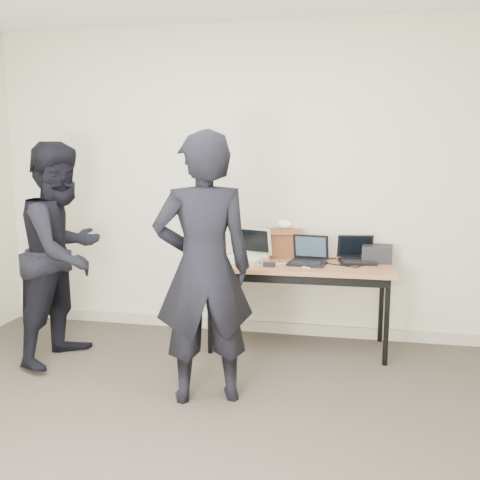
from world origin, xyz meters
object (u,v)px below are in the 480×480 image
(leather_satchel, at_px, (281,243))
(person_typist, at_px, (204,269))
(equipment_box, at_px, (377,254))
(laptop_beige, at_px, (246,254))
(laptop_center, at_px, (308,257))
(desk, at_px, (299,270))
(laptop_right, at_px, (356,256))
(person_observer, at_px, (63,253))

(leather_satchel, xyz_separation_m, person_typist, (-0.34, -1.27, 0.03))
(leather_satchel, relative_size, equipment_box, 1.58)
(person_typist, bearing_deg, laptop_beige, -115.12)
(laptop_center, distance_m, leather_satchel, 0.34)
(desk, xyz_separation_m, person_typist, (-0.52, -1.05, 0.22))
(laptop_beige, xyz_separation_m, laptop_right, (0.90, 0.13, -0.00))
(laptop_beige, height_order, laptop_center, laptop_beige)
(person_typist, distance_m, person_observer, 1.34)
(equipment_box, distance_m, person_typist, 1.69)
(leather_satchel, bearing_deg, laptop_right, -13.67)
(person_observer, bearing_deg, leather_satchel, -54.28)
(laptop_beige, distance_m, person_observer, 1.46)
(laptop_beige, relative_size, leather_satchel, 1.12)
(equipment_box, bearing_deg, leather_satchel, 177.47)
(laptop_beige, relative_size, equipment_box, 1.77)
(desk, relative_size, laptop_right, 4.61)
(laptop_right, bearing_deg, desk, -169.99)
(equipment_box, height_order, person_typist, person_typist)
(leather_satchel, xyz_separation_m, person_observer, (-1.59, -0.80, 0.00))
(desk, height_order, laptop_right, laptop_right)
(leather_satchel, bearing_deg, person_typist, -111.36)
(leather_satchel, bearing_deg, desk, -58.11)
(desk, height_order, person_observer, person_observer)
(laptop_right, bearing_deg, person_typist, -137.04)
(desk, bearing_deg, leather_satchel, 127.42)
(equipment_box, bearing_deg, laptop_right, -164.85)
(laptop_center, distance_m, equipment_box, 0.58)
(equipment_box, relative_size, person_typist, 0.14)
(laptop_right, bearing_deg, leather_satchel, 165.09)
(leather_satchel, height_order, person_typist, person_typist)
(laptop_center, bearing_deg, leather_satchel, 147.78)
(leather_satchel, height_order, person_observer, person_observer)
(laptop_right, distance_m, person_observer, 2.35)
(laptop_beige, xyz_separation_m, laptop_center, (0.51, -0.01, -0.00))
(desk, distance_m, equipment_box, 0.67)
(desk, xyz_separation_m, laptop_right, (0.46, 0.15, 0.11))
(laptop_center, bearing_deg, person_observer, -154.48)
(laptop_beige, distance_m, person_typist, 1.07)
(laptop_right, height_order, equipment_box, laptop_right)
(person_typist, bearing_deg, person_observer, -41.58)
(laptop_right, relative_size, leather_satchel, 0.87)
(laptop_right, height_order, person_typist, person_typist)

